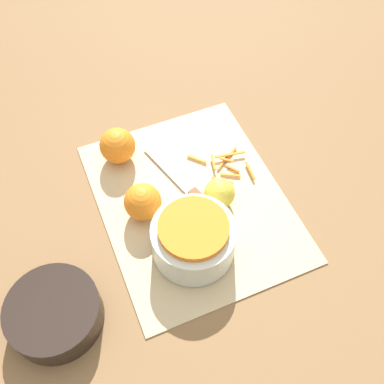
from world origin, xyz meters
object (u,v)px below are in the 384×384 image
(bowl_dark, at_px, (55,313))
(knife, at_px, (197,197))
(lemon, at_px, (219,193))
(bowl_speckled, at_px, (193,238))
(orange_left, at_px, (143,202))
(orange_right, at_px, (118,146))

(bowl_dark, bearing_deg, knife, -67.36)
(knife, relative_size, lemon, 4.00)
(bowl_speckled, relative_size, orange_left, 2.10)
(bowl_dark, distance_m, orange_right, 0.38)
(orange_right, relative_size, lemon, 1.23)
(orange_right, xyz_separation_m, lemon, (-0.20, -0.16, -0.01))
(bowl_dark, height_order, knife, bowl_dark)
(bowl_speckled, xyz_separation_m, orange_left, (0.12, 0.06, -0.01))
(lemon, bearing_deg, orange_left, 76.39)
(bowl_speckled, xyz_separation_m, knife, (0.11, -0.05, -0.04))
(knife, height_order, orange_right, orange_right)
(lemon, bearing_deg, knife, 57.54)
(bowl_speckled, height_order, knife, bowl_speckled)
(bowl_speckled, relative_size, lemon, 2.51)
(bowl_dark, relative_size, orange_left, 2.17)
(bowl_speckled, distance_m, knife, 0.13)
(knife, relative_size, orange_left, 3.34)
(orange_left, relative_size, orange_right, 0.97)
(bowl_speckled, xyz_separation_m, orange_right, (0.28, 0.06, -0.00))
(orange_left, bearing_deg, bowl_dark, 124.53)
(orange_right, bearing_deg, bowl_dark, 145.12)
(bowl_speckled, height_order, orange_left, bowl_speckled)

